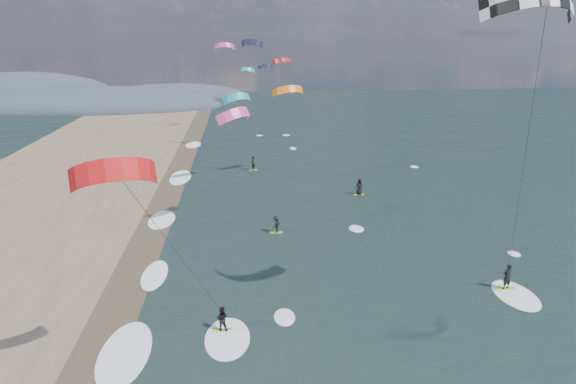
{
  "coord_description": "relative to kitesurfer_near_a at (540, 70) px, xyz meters",
  "views": [
    {
      "loc": [
        -3.83,
        -16.91,
        16.61
      ],
      "look_at": [
        -1.0,
        12.0,
        7.0
      ],
      "focal_mm": 30.0,
      "sensor_mm": 36.0,
      "label": 1
    }
  ],
  "objects": [
    {
      "name": "kitesurfer_near_b",
      "position": [
        -18.11,
        -2.12,
        -7.11
      ],
      "size": [
        6.9,
        8.53,
        12.7
      ],
      "color": "#91D225",
      "rests_on": "ground"
    },
    {
      "name": "shoreline_surf",
      "position": [
        -21.33,
        9.19,
        -14.93
      ],
      "size": [
        2.4,
        79.4,
        0.11
      ],
      "color": "white",
      "rests_on": "ground"
    },
    {
      "name": "wet_sand_strip",
      "position": [
        -22.53,
        4.44,
        -14.92
      ],
      "size": [
        3.0,
        240.0,
        0.0
      ],
      "primitive_type": "cube",
      "color": "#382D23",
      "rests_on": "ground"
    },
    {
      "name": "bg_kite_field",
      "position": [
        -11.72,
        49.79,
        -3.24
      ],
      "size": [
        14.06,
        68.05,
        6.75
      ],
      "color": "teal",
      "rests_on": "ground"
    },
    {
      "name": "kitesurfer_near_a",
      "position": [
        0.0,
        0.0,
        0.0
      ],
      "size": [
        7.89,
        8.43,
        19.11
      ],
      "color": "#91D225",
      "rests_on": "ground"
    },
    {
      "name": "coastal_hills",
      "position": [
        -55.37,
        102.3,
        -14.93
      ],
      "size": [
        80.0,
        41.0,
        15.0
      ],
      "color": "#3D4756",
      "rests_on": "ground"
    },
    {
      "name": "far_kitesurfers",
      "position": [
        -8.35,
        24.83,
        -14.07
      ],
      "size": [
        12.23,
        21.45,
        1.86
      ],
      "color": "#91D225",
      "rests_on": "ground"
    }
  ]
}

